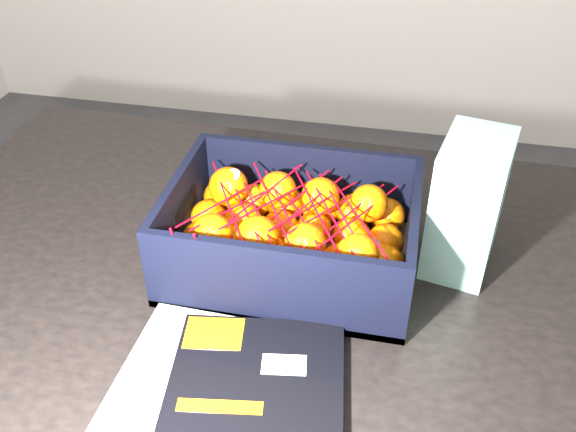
% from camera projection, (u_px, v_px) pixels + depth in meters
% --- Properties ---
extents(table, '(1.22, 0.83, 0.75)m').
position_uv_depth(table, '(270.00, 313.00, 1.03)').
color(table, black).
rests_on(table, ground).
extents(magazine_stack, '(0.30, 0.31, 0.02)m').
position_uv_depth(magazine_stack, '(223.00, 405.00, 0.75)').
color(magazine_stack, silver).
rests_on(magazine_stack, table).
extents(produce_crate, '(0.35, 0.27, 0.13)m').
position_uv_depth(produce_crate, '(292.00, 241.00, 0.95)').
color(produce_crate, olive).
rests_on(produce_crate, table).
extents(clementine_heap, '(0.33, 0.24, 0.11)m').
position_uv_depth(clementine_heap, '(289.00, 235.00, 0.94)').
color(clementine_heap, '#FF6A05').
rests_on(clementine_heap, produce_crate).
extents(mesh_net, '(0.29, 0.24, 0.09)m').
position_uv_depth(mesh_net, '(287.00, 210.00, 0.91)').
color(mesh_net, red).
rests_on(mesh_net, clementine_heap).
extents(retail_carton, '(0.12, 0.15, 0.20)m').
position_uv_depth(retail_carton, '(467.00, 205.00, 0.92)').
color(retail_carton, white).
rests_on(retail_carton, table).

